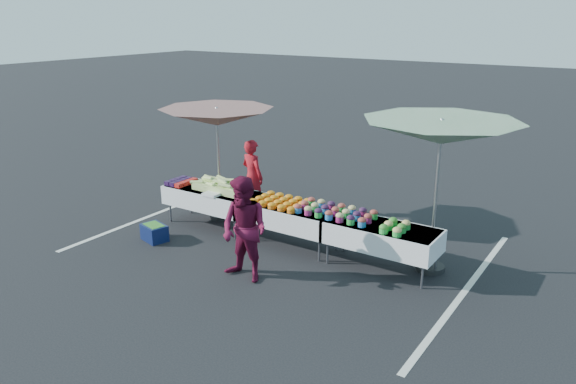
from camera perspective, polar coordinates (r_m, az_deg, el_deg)
The scene contains 17 objects.
ground at distance 10.17m, azimuth -0.00°, elevation -5.38°, with size 80.00×80.00×0.00m, color black.
stripe_left at distance 12.10m, azimuth -12.76°, elevation -1.96°, with size 0.10×5.00×0.00m, color silver.
stripe_right at distance 8.98m, azimuth 17.56°, elevation -9.53°, with size 0.10×5.00×0.00m, color silver.
table_left at distance 10.99m, azimuth -7.86°, elevation -0.50°, with size 1.86×0.81×0.75m.
table_center at distance 9.95m, azimuth -0.00°, elevation -2.29°, with size 1.86×0.81×0.75m.
table_right at distance 9.15m, azimuth 9.48°, elevation -4.38°, with size 1.86×0.81×0.75m.
berry_punnets at distance 11.35m, azimuth -10.81°, elevation 1.04°, with size 0.40×0.54×0.08m.
corn_pile at distance 10.79m, azimuth -6.76°, elevation 0.63°, with size 1.16×0.57×0.26m.
plastic_bags at distance 10.53m, azimuth -7.74°, elevation -0.21°, with size 0.30×0.25×0.05m, color white.
carrot_bowls at distance 9.95m, azimuth -0.75°, elevation -0.97°, with size 0.95×0.69×0.11m.
potato_cups at distance 9.41m, azimuth 4.84°, elevation -1.95°, with size 1.34×0.58×0.16m.
bean_baskets at distance 8.89m, azimuth 10.82°, elevation -3.48°, with size 0.36×0.50×0.15m.
vendor at distance 11.57m, azimuth -3.63°, elevation 1.56°, with size 0.57×0.37×1.55m, color #A9131E.
customer at distance 8.62m, azimuth -4.44°, elevation -3.84°, with size 0.80×0.63×1.66m, color maroon.
umbrella_left at distance 10.99m, azimuth -7.25°, elevation 7.49°, with size 2.30×2.30×2.28m.
umbrella_right at distance 8.80m, azimuth 15.29°, elevation 5.77°, with size 2.78×2.78×2.49m.
storage_bin at distance 10.59m, azimuth -13.42°, elevation -3.99°, with size 0.54×0.45×0.31m.
Camera 1 is at (5.14, -7.81, 3.99)m, focal length 35.00 mm.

